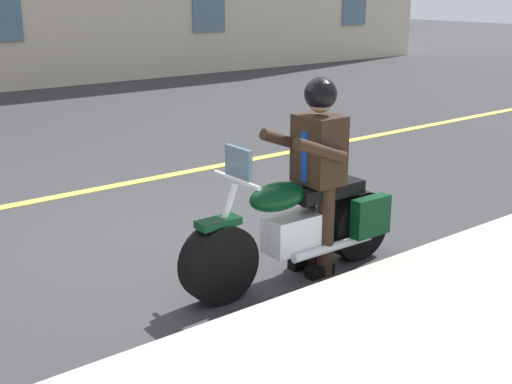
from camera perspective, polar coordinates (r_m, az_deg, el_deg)
The scene contains 4 objects.
ground_plane at distance 6.96m, azimuth -7.35°, elevation -3.77°, with size 80.00×80.00×0.00m, color #333335.
lane_center_stripe at distance 8.65m, azimuth -14.18°, elevation 0.07°, with size 60.00×0.16×0.01m, color #E5DB4C.
motorcycle_main at distance 5.84m, azimuth 3.74°, elevation -3.05°, with size 2.21×0.61×1.26m.
rider_main at distance 5.79m, azimuth 5.25°, elevation 2.78°, with size 0.62×0.55×1.74m.
Camera 1 is at (3.27, 5.63, 2.46)m, focal length 46.97 mm.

